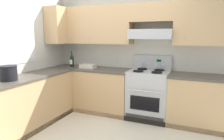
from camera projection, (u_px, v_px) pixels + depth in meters
The scene contains 8 objects.
wall_back at pixel (145, 41), 4.07m from camera, with size 4.68×0.57×2.55m.
wall_left at pixel (18, 49), 3.68m from camera, with size 0.47×4.00×2.55m.
counter_back_run at pixel (128, 93), 4.07m from camera, with size 3.60×0.65×0.91m.
counter_left_run at pixel (26, 103), 3.49m from camera, with size 0.63×1.91×0.91m.
stove at pixel (148, 94), 3.92m from camera, with size 0.76×0.62×1.20m.
wine_bottle at pixel (72, 60), 4.46m from camera, with size 0.07×0.08×0.36m.
bowl at pixel (88, 67), 4.31m from camera, with size 0.32×0.21×0.08m.
bucket at pixel (9, 73), 3.10m from camera, with size 0.26×0.26×0.23m.
Camera 1 is at (1.42, -2.50, 1.59)m, focal length 32.72 mm.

